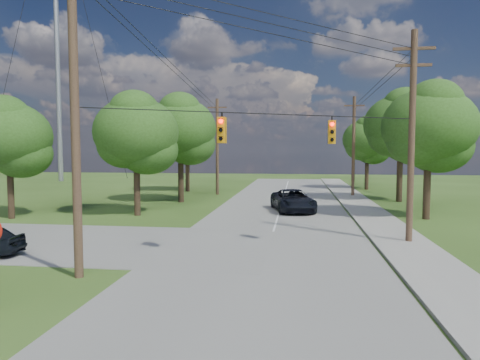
# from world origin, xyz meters

# --- Properties ---
(ground) EXTENTS (140.00, 140.00, 0.00)m
(ground) POSITION_xyz_m (0.00, 0.00, 0.00)
(ground) COLOR #324C19
(ground) RESTS_ON ground
(main_road) EXTENTS (10.00, 100.00, 0.03)m
(main_road) POSITION_xyz_m (2.00, 5.00, 0.01)
(main_road) COLOR gray
(main_road) RESTS_ON ground
(sidewalk_east) EXTENTS (2.60, 100.00, 0.12)m
(sidewalk_east) POSITION_xyz_m (8.70, 5.00, 0.06)
(sidewalk_east) COLOR gray
(sidewalk_east) RESTS_ON ground
(pole_sw) EXTENTS (2.00, 0.32, 12.00)m
(pole_sw) POSITION_xyz_m (-4.60, 0.40, 6.23)
(pole_sw) COLOR brown
(pole_sw) RESTS_ON ground
(pole_ne) EXTENTS (2.00, 0.32, 10.50)m
(pole_ne) POSITION_xyz_m (8.90, 8.00, 5.47)
(pole_ne) COLOR brown
(pole_ne) RESTS_ON ground
(pole_north_e) EXTENTS (2.00, 0.32, 10.00)m
(pole_north_e) POSITION_xyz_m (8.90, 30.00, 5.13)
(pole_north_e) COLOR brown
(pole_north_e) RESTS_ON ground
(pole_north_w) EXTENTS (2.00, 0.32, 10.00)m
(pole_north_w) POSITION_xyz_m (-5.00, 30.00, 5.13)
(pole_north_w) COLOR brown
(pole_north_w) RESTS_ON ground
(power_lines) EXTENTS (13.93, 29.62, 4.93)m
(power_lines) POSITION_xyz_m (1.50, 11.54, 9.15)
(power_lines) COLOR black
(power_lines) RESTS_ON ground
(traffic_signals) EXTENTS (4.91, 3.27, 1.05)m
(traffic_signals) POSITION_xyz_m (2.55, 4.43, 5.50)
(traffic_signals) COLOR orange
(traffic_signals) RESTS_ON ground
(radio_mast) EXTENTS (0.70, 0.70, 45.00)m
(radio_mast) POSITION_xyz_m (-32.00, 46.00, 22.50)
(radio_mast) COLOR #999B9E
(radio_mast) RESTS_ON ground
(tree_w_near) EXTENTS (6.00, 6.00, 8.40)m
(tree_w_near) POSITION_xyz_m (-8.00, 15.00, 5.92)
(tree_w_near) COLOR #3D291E
(tree_w_near) RESTS_ON ground
(tree_w_mid) EXTENTS (6.40, 6.40, 9.22)m
(tree_w_mid) POSITION_xyz_m (-7.00, 23.00, 6.58)
(tree_w_mid) COLOR #3D291E
(tree_w_mid) RESTS_ON ground
(tree_w_far) EXTENTS (6.00, 6.00, 8.73)m
(tree_w_far) POSITION_xyz_m (-9.00, 33.00, 6.25)
(tree_w_far) COLOR #3D291E
(tree_w_far) RESTS_ON ground
(tree_e_near) EXTENTS (6.20, 6.20, 8.81)m
(tree_e_near) POSITION_xyz_m (12.00, 16.00, 6.25)
(tree_e_near) COLOR #3D291E
(tree_e_near) RESTS_ON ground
(tree_e_mid) EXTENTS (6.60, 6.60, 9.64)m
(tree_e_mid) POSITION_xyz_m (12.50, 26.00, 6.91)
(tree_e_mid) COLOR #3D291E
(tree_e_mid) RESTS_ON ground
(tree_e_far) EXTENTS (5.80, 5.80, 8.32)m
(tree_e_far) POSITION_xyz_m (11.50, 38.00, 5.92)
(tree_e_far) COLOR #3D291E
(tree_e_far) RESTS_ON ground
(tree_cross_n) EXTENTS (5.60, 5.60, 7.91)m
(tree_cross_n) POSITION_xyz_m (-16.00, 12.50, 5.59)
(tree_cross_n) COLOR #3D291E
(tree_cross_n) RESTS_ON ground
(car_main_north) EXTENTS (3.90, 6.32, 1.63)m
(car_main_north) POSITION_xyz_m (3.01, 18.46, 0.85)
(car_main_north) COLOR black
(car_main_north) RESTS_ON main_road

